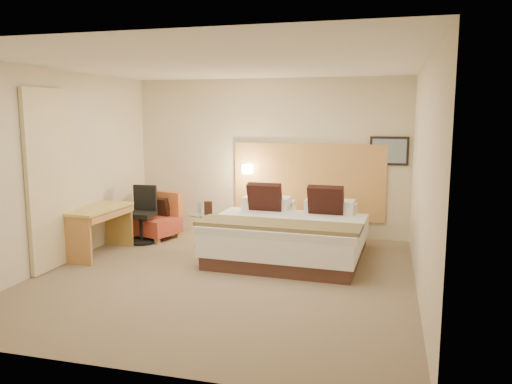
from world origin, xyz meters
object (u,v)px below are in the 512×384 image
(desk, at_px, (100,218))
(desk_chair, at_px, (142,219))
(bed, at_px, (290,234))
(lounge_chair, at_px, (157,220))
(side_table, at_px, (203,228))

(desk, height_order, desk_chair, desk_chair)
(bed, height_order, desk_chair, bed)
(desk, bearing_deg, desk_chair, 74.49)
(bed, height_order, lounge_chair, bed)
(side_table, bearing_deg, desk, -147.43)
(side_table, bearing_deg, desk_chair, 178.80)
(lounge_chair, distance_m, desk, 1.26)
(desk, bearing_deg, bed, 12.72)
(desk_chair, bearing_deg, desk, -105.51)
(side_table, height_order, desk_chair, desk_chair)
(side_table, bearing_deg, bed, -8.55)
(bed, distance_m, desk, 2.84)
(lounge_chair, relative_size, desk, 0.75)
(lounge_chair, relative_size, side_table, 1.61)
(bed, height_order, side_table, bed)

